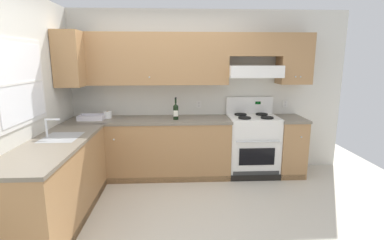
% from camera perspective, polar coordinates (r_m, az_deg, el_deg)
% --- Properties ---
extents(ground_plane, '(7.04, 7.04, 0.00)m').
position_cam_1_polar(ground_plane, '(3.58, -4.39, -18.32)').
color(ground_plane, beige).
extents(wall_back, '(4.68, 0.57, 2.55)m').
position_cam_1_polar(wall_back, '(4.64, 0.67, 7.91)').
color(wall_back, silver).
rests_on(wall_back, ground_plane).
extents(wall_left, '(0.47, 4.00, 2.55)m').
position_cam_1_polar(wall_left, '(3.76, -29.74, 3.36)').
color(wall_left, silver).
rests_on(wall_left, ground_plane).
extents(counter_back_run, '(3.60, 0.65, 0.91)m').
position_cam_1_polar(counter_back_run, '(4.54, -4.27, -5.43)').
color(counter_back_run, '#A87A4C').
rests_on(counter_back_run, ground_plane).
extents(counter_left_run, '(0.63, 1.91, 1.13)m').
position_cam_1_polar(counter_left_run, '(3.63, -24.91, -10.92)').
color(counter_left_run, '#A87A4C').
rests_on(counter_left_run, ground_plane).
extents(stove, '(0.76, 0.62, 1.20)m').
position_cam_1_polar(stove, '(4.69, 11.71, -4.74)').
color(stove, white).
rests_on(stove, ground_plane).
extents(wine_bottle, '(0.08, 0.08, 0.33)m').
position_cam_1_polar(wine_bottle, '(4.35, -3.20, 1.78)').
color(wine_bottle, black).
rests_on(wine_bottle, counter_back_run).
extents(bowl, '(0.37, 0.26, 0.07)m').
position_cam_1_polar(bowl, '(4.60, -19.05, 0.38)').
color(bowl, silver).
rests_on(bowl, counter_back_run).
extents(paper_towel_roll, '(0.12, 0.12, 0.11)m').
position_cam_1_polar(paper_towel_roll, '(4.63, -16.18, 0.99)').
color(paper_towel_roll, white).
rests_on(paper_towel_roll, counter_back_run).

